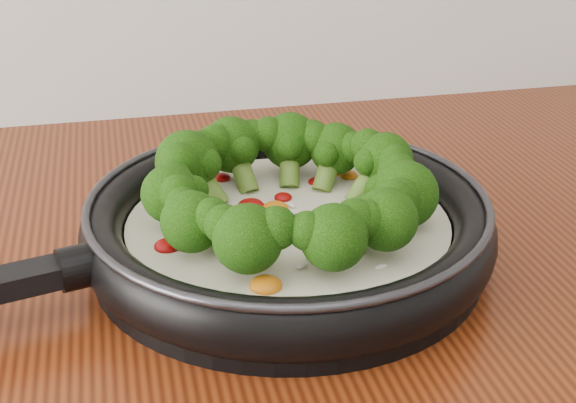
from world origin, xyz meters
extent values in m
cylinder|color=black|center=(0.12, 1.13, 0.91)|extent=(0.37, 0.37, 0.01)
torus|color=black|center=(0.12, 1.13, 0.93)|extent=(0.39, 0.39, 0.03)
torus|color=#2D2D33|center=(0.12, 1.13, 0.95)|extent=(0.38, 0.38, 0.01)
cylinder|color=black|center=(-0.04, 1.09, 0.93)|extent=(0.04, 0.04, 0.03)
cylinder|color=beige|center=(0.12, 1.13, 0.92)|extent=(0.31, 0.31, 0.02)
ellipsoid|color=#8F0607|center=(0.18, 1.14, 0.93)|extent=(0.03, 0.03, 0.01)
ellipsoid|color=#8F0607|center=(0.16, 1.19, 0.93)|extent=(0.02, 0.02, 0.01)
ellipsoid|color=orange|center=(0.08, 1.03, 0.93)|extent=(0.03, 0.03, 0.01)
ellipsoid|color=#8F0607|center=(0.08, 1.22, 0.93)|extent=(0.02, 0.02, 0.01)
ellipsoid|color=#8F0607|center=(0.13, 1.08, 0.93)|extent=(0.02, 0.02, 0.01)
ellipsoid|color=orange|center=(0.11, 1.15, 0.93)|extent=(0.03, 0.03, 0.01)
ellipsoid|color=#8F0607|center=(0.21, 1.14, 0.93)|extent=(0.02, 0.02, 0.01)
ellipsoid|color=#8F0607|center=(0.17, 1.08, 0.93)|extent=(0.02, 0.02, 0.01)
ellipsoid|color=orange|center=(0.18, 1.10, 0.93)|extent=(0.02, 0.02, 0.01)
ellipsoid|color=#8F0607|center=(0.14, 1.06, 0.93)|extent=(0.02, 0.02, 0.01)
ellipsoid|color=#8F0607|center=(0.10, 1.15, 0.93)|extent=(0.03, 0.03, 0.01)
ellipsoid|color=orange|center=(0.15, 1.11, 0.93)|extent=(0.03, 0.03, 0.01)
ellipsoid|color=#8F0607|center=(0.02, 1.10, 0.93)|extent=(0.03, 0.03, 0.01)
ellipsoid|color=#8F0607|center=(0.12, 1.11, 0.93)|extent=(0.03, 0.03, 0.01)
ellipsoid|color=orange|center=(0.19, 1.20, 0.93)|extent=(0.02, 0.02, 0.01)
ellipsoid|color=#8F0607|center=(0.12, 1.16, 0.93)|extent=(0.02, 0.02, 0.01)
ellipsoid|color=#8F0607|center=(0.06, 1.16, 0.93)|extent=(0.02, 0.02, 0.01)
ellipsoid|color=orange|center=(0.05, 1.20, 0.93)|extent=(0.03, 0.03, 0.01)
ellipsoid|color=#8F0607|center=(0.07, 1.10, 0.93)|extent=(0.02, 0.02, 0.01)
ellipsoid|color=#8F0607|center=(0.11, 1.14, 0.93)|extent=(0.02, 0.02, 0.01)
ellipsoid|color=orange|center=(0.19, 1.21, 0.93)|extent=(0.02, 0.02, 0.01)
ellipsoid|color=#8F0607|center=(0.18, 1.14, 0.93)|extent=(0.02, 0.02, 0.01)
ellipsoid|color=white|center=(0.23, 1.15, 0.93)|extent=(0.01, 0.01, 0.00)
ellipsoid|color=white|center=(0.14, 1.11, 0.93)|extent=(0.01, 0.01, 0.00)
ellipsoid|color=white|center=(0.13, 1.12, 0.94)|extent=(0.01, 0.01, 0.00)
ellipsoid|color=white|center=(0.12, 1.12, 0.93)|extent=(0.01, 0.01, 0.00)
ellipsoid|color=white|center=(0.12, 1.07, 0.93)|extent=(0.01, 0.01, 0.00)
ellipsoid|color=white|center=(0.13, 1.01, 0.93)|extent=(0.01, 0.01, 0.00)
ellipsoid|color=white|center=(0.17, 1.04, 0.93)|extent=(0.01, 0.01, 0.00)
ellipsoid|color=white|center=(0.20, 1.18, 0.94)|extent=(0.01, 0.01, 0.00)
ellipsoid|color=white|center=(0.05, 1.15, 0.93)|extent=(0.01, 0.01, 0.00)
ellipsoid|color=white|center=(0.11, 1.05, 0.94)|extent=(0.01, 0.01, 0.00)
ellipsoid|color=white|center=(0.10, 1.18, 0.93)|extent=(0.01, 0.01, 0.00)
ellipsoid|color=white|center=(0.11, 1.10, 0.94)|extent=(0.01, 0.01, 0.00)
ellipsoid|color=white|center=(0.09, 1.09, 0.93)|extent=(0.01, 0.00, 0.00)
ellipsoid|color=white|center=(0.05, 1.21, 0.93)|extent=(0.01, 0.01, 0.00)
ellipsoid|color=white|center=(0.13, 1.08, 0.94)|extent=(0.01, 0.01, 0.00)
ellipsoid|color=white|center=(0.12, 1.13, 0.93)|extent=(0.01, 0.01, 0.00)
ellipsoid|color=white|center=(0.09, 1.16, 0.94)|extent=(0.01, 0.01, 0.00)
ellipsoid|color=white|center=(0.05, 1.20, 0.93)|extent=(0.01, 0.01, 0.00)
ellipsoid|color=white|center=(0.13, 1.15, 0.93)|extent=(0.01, 0.01, 0.00)
ellipsoid|color=white|center=(0.09, 1.13, 0.93)|extent=(0.01, 0.01, 0.00)
ellipsoid|color=white|center=(0.09, 1.11, 0.93)|extent=(0.01, 0.01, 0.00)
ellipsoid|color=white|center=(0.11, 1.14, 0.93)|extent=(0.01, 0.01, 0.00)
ellipsoid|color=white|center=(0.13, 1.14, 0.94)|extent=(0.01, 0.01, 0.00)
ellipsoid|color=white|center=(0.12, 1.12, 0.93)|extent=(0.01, 0.01, 0.00)
cylinder|color=olive|center=(0.19, 1.15, 0.95)|extent=(0.04, 0.03, 0.04)
sphere|color=black|center=(0.21, 1.15, 0.97)|extent=(0.06, 0.06, 0.05)
sphere|color=black|center=(0.20, 1.17, 0.97)|extent=(0.03, 0.03, 0.03)
sphere|color=black|center=(0.21, 1.14, 0.97)|extent=(0.03, 0.03, 0.03)
sphere|color=black|center=(0.19, 1.15, 0.97)|extent=(0.03, 0.03, 0.02)
cylinder|color=olive|center=(0.17, 1.18, 0.95)|extent=(0.03, 0.04, 0.04)
sphere|color=black|center=(0.18, 1.19, 0.96)|extent=(0.05, 0.05, 0.05)
sphere|color=black|center=(0.16, 1.20, 0.97)|extent=(0.03, 0.03, 0.03)
sphere|color=black|center=(0.19, 1.18, 0.97)|extent=(0.03, 0.03, 0.03)
sphere|color=black|center=(0.17, 1.18, 0.96)|extent=(0.03, 0.03, 0.02)
cylinder|color=olive|center=(0.14, 1.20, 0.95)|extent=(0.02, 0.04, 0.04)
sphere|color=black|center=(0.14, 1.21, 0.96)|extent=(0.06, 0.06, 0.05)
sphere|color=black|center=(0.12, 1.21, 0.97)|extent=(0.04, 0.04, 0.03)
sphere|color=black|center=(0.16, 1.21, 0.97)|extent=(0.04, 0.04, 0.03)
sphere|color=black|center=(0.14, 1.20, 0.97)|extent=(0.03, 0.03, 0.02)
cylinder|color=olive|center=(0.10, 1.19, 0.95)|extent=(0.03, 0.04, 0.04)
sphere|color=black|center=(0.09, 1.21, 0.97)|extent=(0.06, 0.06, 0.05)
sphere|color=black|center=(0.07, 1.20, 0.97)|extent=(0.04, 0.04, 0.03)
sphere|color=black|center=(0.11, 1.22, 0.97)|extent=(0.03, 0.03, 0.03)
sphere|color=black|center=(0.10, 1.20, 0.97)|extent=(0.03, 0.03, 0.02)
cylinder|color=olive|center=(0.06, 1.17, 0.95)|extent=(0.04, 0.04, 0.04)
sphere|color=black|center=(0.05, 1.18, 0.97)|extent=(0.06, 0.06, 0.05)
sphere|color=black|center=(0.04, 1.17, 0.97)|extent=(0.04, 0.04, 0.03)
sphere|color=black|center=(0.06, 1.20, 0.97)|extent=(0.04, 0.04, 0.03)
sphere|color=black|center=(0.06, 1.17, 0.97)|extent=(0.03, 0.03, 0.03)
cylinder|color=olive|center=(0.05, 1.13, 0.95)|extent=(0.03, 0.02, 0.04)
sphere|color=black|center=(0.03, 1.13, 0.96)|extent=(0.05, 0.05, 0.05)
sphere|color=black|center=(0.04, 1.11, 0.97)|extent=(0.03, 0.03, 0.03)
sphere|color=black|center=(0.04, 1.15, 0.97)|extent=(0.03, 0.03, 0.03)
sphere|color=black|center=(0.05, 1.13, 0.96)|extent=(0.03, 0.03, 0.02)
cylinder|color=olive|center=(0.06, 1.09, 0.95)|extent=(0.04, 0.03, 0.03)
sphere|color=black|center=(0.04, 1.08, 0.96)|extent=(0.05, 0.05, 0.04)
sphere|color=black|center=(0.05, 1.07, 0.97)|extent=(0.03, 0.03, 0.03)
sphere|color=black|center=(0.04, 1.10, 0.97)|extent=(0.03, 0.03, 0.03)
sphere|color=black|center=(0.06, 1.09, 0.96)|extent=(0.03, 0.03, 0.02)
cylinder|color=olive|center=(0.08, 1.06, 0.95)|extent=(0.03, 0.04, 0.04)
sphere|color=black|center=(0.07, 1.05, 0.96)|extent=(0.06, 0.06, 0.05)
sphere|color=black|center=(0.09, 1.04, 0.97)|extent=(0.04, 0.04, 0.03)
sphere|color=black|center=(0.06, 1.06, 0.97)|extent=(0.03, 0.03, 0.03)
sphere|color=black|center=(0.08, 1.06, 0.97)|extent=(0.03, 0.03, 0.02)
cylinder|color=olive|center=(0.13, 1.05, 0.95)|extent=(0.02, 0.04, 0.04)
sphere|color=black|center=(0.13, 1.03, 0.96)|extent=(0.06, 0.06, 0.05)
sphere|color=black|center=(0.15, 1.04, 0.97)|extent=(0.04, 0.04, 0.03)
sphere|color=black|center=(0.11, 1.04, 0.97)|extent=(0.03, 0.03, 0.03)
sphere|color=black|center=(0.13, 1.05, 0.97)|extent=(0.03, 0.03, 0.02)
cylinder|color=olive|center=(0.16, 1.07, 0.95)|extent=(0.03, 0.04, 0.04)
sphere|color=black|center=(0.17, 1.05, 0.97)|extent=(0.06, 0.06, 0.05)
sphere|color=black|center=(0.18, 1.06, 0.97)|extent=(0.03, 0.03, 0.03)
sphere|color=black|center=(0.16, 1.04, 0.97)|extent=(0.03, 0.03, 0.03)
sphere|color=black|center=(0.16, 1.06, 0.97)|extent=(0.03, 0.03, 0.02)
cylinder|color=olive|center=(0.19, 1.10, 0.95)|extent=(0.04, 0.03, 0.03)
sphere|color=black|center=(0.20, 1.09, 0.96)|extent=(0.06, 0.06, 0.05)
sphere|color=black|center=(0.21, 1.11, 0.97)|extent=(0.04, 0.04, 0.03)
sphere|color=black|center=(0.19, 1.08, 0.97)|extent=(0.04, 0.04, 0.03)
sphere|color=black|center=(0.19, 1.10, 0.96)|extent=(0.03, 0.03, 0.03)
camera|label=1|loc=(0.00, 0.58, 1.22)|focal=49.96mm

